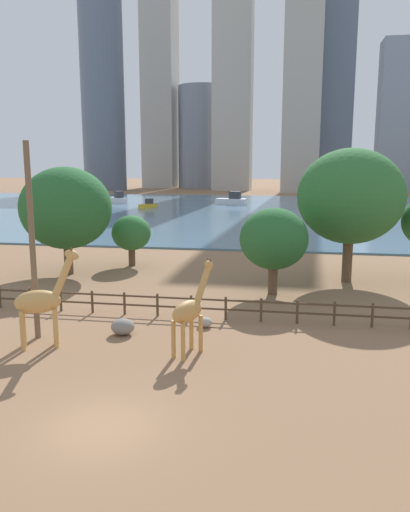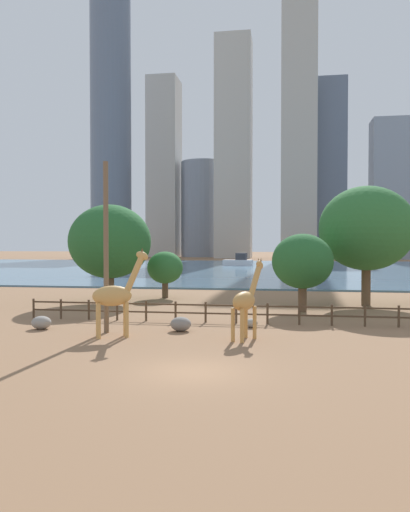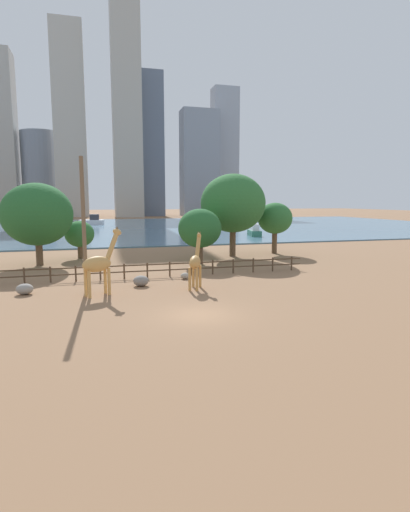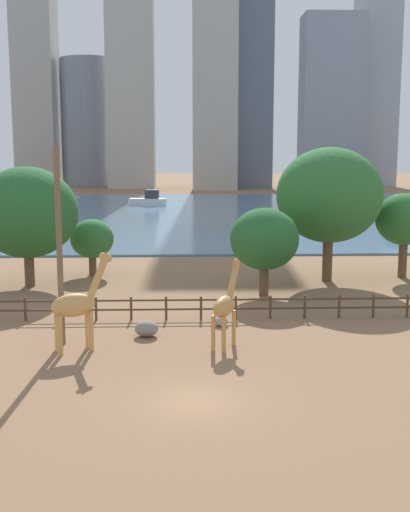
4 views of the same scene
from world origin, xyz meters
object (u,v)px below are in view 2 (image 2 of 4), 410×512
at_px(boat_sailboat, 129,261).
at_px(boat_barge, 159,264).
at_px(giraffe_companion, 246,301).
at_px(tree_left_large, 165,268).
at_px(tree_center_broad, 110,242).
at_px(boat_tug, 239,261).
at_px(boulder_near_fence, 251,323).
at_px(boulder_by_pole, 181,324).
at_px(tree_right_tall, 303,261).
at_px(tree_right_small, 366,228).
at_px(giraffe_tall, 115,295).
at_px(utility_pole, 106,247).
at_px(boulder_small, 41,323).

relative_size(boat_sailboat, boat_barge, 1.36).
xyz_separation_m(giraffe_companion, tree_left_large, (-8.80, 18.72, 0.74)).
bearing_deg(tree_center_broad, boat_tug, 85.87).
height_order(boulder_near_fence, tree_left_large, tree_left_large).
bearing_deg(boulder_by_pole, boat_sailboat, 109.69).
distance_m(tree_right_tall, tree_right_small, 7.34).
distance_m(giraffe_tall, utility_pole, 2.94).
distance_m(boulder_small, tree_center_broad, 14.20).
xyz_separation_m(giraffe_tall, boulder_near_fence, (6.95, 4.12, -1.96)).
bearing_deg(tree_left_large, boulder_near_fence, -59.37).
bearing_deg(tree_center_broad, boat_sailboat, 106.47).
distance_m(giraffe_tall, tree_right_small, 22.62).
xyz_separation_m(tree_left_large, tree_right_small, (17.27, -2.94, 3.43)).
bearing_deg(boat_tug, boulder_near_fence, 105.38).
distance_m(tree_center_broad, tree_right_tall, 16.33).
bearing_deg(boat_tug, boat_sailboat, 8.63).
distance_m(giraffe_companion, tree_center_broad, 19.61).
bearing_deg(boat_sailboat, boulder_near_fence, 162.28).
bearing_deg(boulder_near_fence, boulder_small, -168.48).
relative_size(tree_left_large, tree_center_broad, 0.51).
bearing_deg(giraffe_tall, boat_sailboat, 82.14).
distance_m(giraffe_tall, tree_right_tall, 15.48).
distance_m(boat_sailboat, boat_barge, 14.96).
bearing_deg(boat_sailboat, boulder_by_pole, 159.40).
relative_size(boulder_small, tree_center_broad, 0.14).
bearing_deg(tree_right_small, tree_left_large, 170.34).
bearing_deg(tree_center_broad, tree_right_small, 2.97).
height_order(boulder_by_pole, boat_tug, boat_tug).
relative_size(giraffe_tall, boulder_small, 4.12).
bearing_deg(tree_center_broad, giraffe_companion, -49.36).
bearing_deg(giraffe_companion, tree_right_small, -3.22).
distance_m(boulder_small, boat_tug, 80.70).
bearing_deg(giraffe_companion, tree_left_large, 50.17).
distance_m(utility_pole, boulder_small, 6.06).
bearing_deg(boulder_by_pole, giraffe_tall, -143.38).
xyz_separation_m(tree_left_large, boat_barge, (-13.86, 52.48, -1.96)).
height_order(boulder_near_fence, boat_sailboat, boat_sailboat).
relative_size(tree_left_large, boat_tug, 0.65).
bearing_deg(boat_barge, utility_pole, 32.74).
bearing_deg(giraffe_companion, tree_right_tall, 8.67).
height_order(boulder_small, tree_right_small, tree_right_small).
xyz_separation_m(giraffe_tall, tree_left_large, (-1.90, 19.06, 0.53)).
xyz_separation_m(boulder_by_pole, tree_right_tall, (7.12, 9.29, 3.26)).
bearing_deg(boat_sailboat, tree_right_small, 171.38).
distance_m(boat_tug, boat_barge, 18.36).
height_order(giraffe_tall, tree_left_large, giraffe_tall).
height_order(giraffe_tall, boat_sailboat, giraffe_tall).
bearing_deg(tree_left_large, boat_barge, 104.80).
xyz_separation_m(boulder_near_fence, boat_tug, (-7.80, 78.13, 0.87)).
xyz_separation_m(boulder_by_pole, boat_tug, (-3.92, 79.97, 0.73)).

